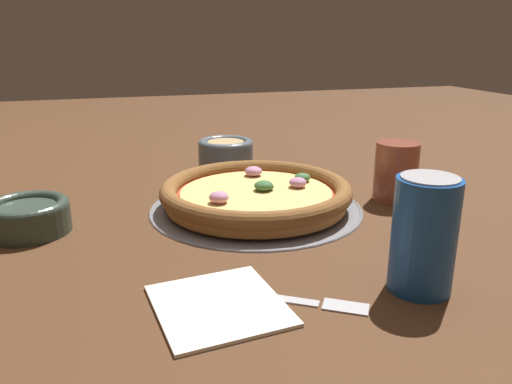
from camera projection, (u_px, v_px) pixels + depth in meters
ground_plane at (256, 209)px, 0.77m from camera, size 3.00×3.00×0.00m
pizza_tray at (256, 207)px, 0.77m from camera, size 0.33×0.33×0.01m
pizza at (256, 193)px, 0.76m from camera, size 0.29×0.29×0.04m
bowl_near at (226, 153)px, 0.98m from camera, size 0.11×0.11×0.06m
bowl_far at (28, 216)px, 0.67m from camera, size 0.11×0.11×0.05m
drinking_cup at (396, 172)px, 0.80m from camera, size 0.07×0.07×0.10m
napkin at (219, 303)px, 0.49m from camera, size 0.14×0.14×0.01m
fork at (294, 300)px, 0.50m from camera, size 0.15×0.10×0.00m
beverage_can at (424, 235)px, 0.51m from camera, size 0.07×0.07×0.12m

